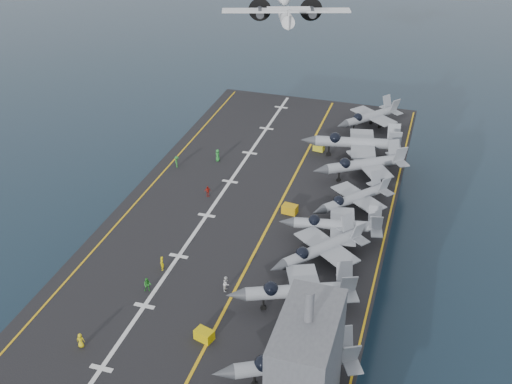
# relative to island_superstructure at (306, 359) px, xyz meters

# --- Properties ---
(ground) EXTENTS (500.00, 500.00, 0.00)m
(ground) POSITION_rel_island_superstructure_xyz_m (-15.00, 30.00, -17.90)
(ground) COLOR #142135
(ground) RESTS_ON ground
(hull) EXTENTS (36.00, 90.00, 10.00)m
(hull) POSITION_rel_island_superstructure_xyz_m (-15.00, 30.00, -12.90)
(hull) COLOR #56595E
(hull) RESTS_ON ground
(flight_deck) EXTENTS (38.00, 92.00, 0.40)m
(flight_deck) POSITION_rel_island_superstructure_xyz_m (-15.00, 30.00, -7.70)
(flight_deck) COLOR black
(flight_deck) RESTS_ON hull
(foul_line) EXTENTS (0.35, 90.00, 0.02)m
(foul_line) POSITION_rel_island_superstructure_xyz_m (-12.00, 30.00, -7.48)
(foul_line) COLOR gold
(foul_line) RESTS_ON flight_deck
(landing_centerline) EXTENTS (0.50, 90.00, 0.02)m
(landing_centerline) POSITION_rel_island_superstructure_xyz_m (-21.00, 30.00, -7.48)
(landing_centerline) COLOR silver
(landing_centerline) RESTS_ON flight_deck
(deck_edge_port) EXTENTS (0.25, 90.00, 0.02)m
(deck_edge_port) POSITION_rel_island_superstructure_xyz_m (-32.00, 30.00, -7.48)
(deck_edge_port) COLOR gold
(deck_edge_port) RESTS_ON flight_deck
(deck_edge_stbd) EXTENTS (0.25, 90.00, 0.02)m
(deck_edge_stbd) POSITION_rel_island_superstructure_xyz_m (3.50, 30.00, -7.48)
(deck_edge_stbd) COLOR gold
(deck_edge_stbd) RESTS_ON flight_deck
(island_superstructure) EXTENTS (5.00, 10.00, 15.00)m
(island_superstructure) POSITION_rel_island_superstructure_xyz_m (0.00, 0.00, 0.00)
(island_superstructure) COLOR #56595E
(island_superstructure) RESTS_ON flight_deck
(fighter_jet_1) EXTENTS (17.21, 15.16, 5.00)m
(fighter_jet_1) POSITION_rel_island_superstructure_xyz_m (-1.90, 4.19, -5.00)
(fighter_jet_1) COLOR gray
(fighter_jet_1) RESTS_ON flight_deck
(fighter_jet_2) EXTENTS (17.22, 14.60, 5.07)m
(fighter_jet_2) POSITION_rel_island_superstructure_xyz_m (-4.07, 14.97, -4.96)
(fighter_jet_2) COLOR #A3ABB3
(fighter_jet_2) RESTS_ON flight_deck
(fighter_jet_3) EXTENTS (15.78, 16.51, 4.79)m
(fighter_jet_3) POSITION_rel_island_superstructure_xyz_m (-3.41, 23.86, -5.11)
(fighter_jet_3) COLOR #A0AAB3
(fighter_jet_3) RESTS_ON flight_deck
(fighter_jet_4) EXTENTS (14.90, 11.34, 4.67)m
(fighter_jet_4) POSITION_rel_island_superstructure_xyz_m (-2.62, 29.69, -5.17)
(fighter_jet_4) COLOR #8F959E
(fighter_jet_4) RESTS_ON flight_deck
(fighter_jet_5) EXTENTS (14.93, 15.46, 4.49)m
(fighter_jet_5) POSITION_rel_island_superstructure_xyz_m (-1.58, 37.24, -5.25)
(fighter_jet_5) COLOR #99A3AA
(fighter_jet_5) RESTS_ON flight_deck
(fighter_jet_6) EXTENTS (17.75, 16.34, 5.13)m
(fighter_jet_6) POSITION_rel_island_superstructure_xyz_m (-1.73, 47.20, -4.94)
(fighter_jet_6) COLOR #9099A0
(fighter_jet_6) RESTS_ON flight_deck
(fighter_jet_7) EXTENTS (17.78, 13.49, 5.58)m
(fighter_jet_7) POSITION_rel_island_superstructure_xyz_m (-3.95, 53.73, -4.71)
(fighter_jet_7) COLOR #A2AAB3
(fighter_jet_7) RESTS_ON flight_deck
(fighter_jet_8) EXTENTS (15.48, 16.14, 4.68)m
(fighter_jet_8) POSITION_rel_island_superstructure_xyz_m (-3.52, 65.75, -5.16)
(fighter_jet_8) COLOR #909AA1
(fighter_jet_8) RESTS_ON flight_deck
(tow_cart_a) EXTENTS (2.25, 1.78, 1.18)m
(tow_cart_a) POSITION_rel_island_superstructure_xyz_m (-12.51, 7.01, -6.91)
(tow_cart_a) COLOR #C9AD07
(tow_cart_a) RESTS_ON flight_deck
(tow_cart_b) EXTENTS (2.24, 1.60, 1.25)m
(tow_cart_b) POSITION_rel_island_superstructure_xyz_m (-10.05, 34.08, -6.88)
(tow_cart_b) COLOR #C5910D
(tow_cart_b) RESTS_ON flight_deck
(tow_cart_c) EXTENTS (1.91, 1.39, 1.06)m
(tow_cart_c) POSITION_rel_island_superstructure_xyz_m (-10.27, 54.29, -6.97)
(tow_cart_c) COLOR gold
(tow_cart_c) RESTS_ON flight_deck
(crew_0) EXTENTS (1.17, 0.91, 1.74)m
(crew_0) POSITION_rel_island_superstructure_xyz_m (-24.52, 2.17, -6.63)
(crew_0) COLOR gold
(crew_0) RESTS_ON flight_deck
(crew_1) EXTENTS (1.29, 1.37, 1.90)m
(crew_1) POSITION_rel_island_superstructure_xyz_m (-21.83, 16.85, -6.55)
(crew_1) COLOR #DBC205
(crew_1) RESTS_ON flight_deck
(crew_2) EXTENTS (1.25, 0.98, 1.84)m
(crew_2) POSITION_rel_island_superstructure_xyz_m (-21.74, 12.57, -6.58)
(crew_2) COLOR #278A28
(crew_2) RESTS_ON flight_deck
(crew_3) EXTENTS (1.16, 1.34, 1.88)m
(crew_3) POSITION_rel_island_superstructure_xyz_m (-30.59, 42.02, -6.56)
(crew_3) COLOR #277C29
(crew_3) RESTS_ON flight_deck
(crew_4) EXTENTS (1.22, 1.10, 1.69)m
(crew_4) POSITION_rel_island_superstructure_xyz_m (-22.70, 34.99, -6.65)
(crew_4) COLOR #A51B11
(crew_4) RESTS_ON flight_deck
(crew_5) EXTENTS (1.24, 1.42, 1.99)m
(crew_5) POSITION_rel_island_superstructure_xyz_m (-25.13, 45.93, -6.51)
(crew_5) COLOR #268C33
(crew_5) RESTS_ON flight_deck
(crew_7) EXTENTS (0.90, 1.25, 1.97)m
(crew_7) POSITION_rel_island_superstructure_xyz_m (-12.96, 15.43, -6.51)
(crew_7) COLOR silver
(crew_7) RESTS_ON flight_deck
(transport_plane) EXTENTS (28.65, 23.52, 5.84)m
(transport_plane) POSITION_rel_island_superstructure_xyz_m (-23.08, 80.24, 6.77)
(transport_plane) COLOR white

